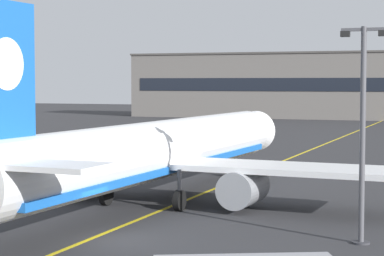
% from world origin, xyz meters
% --- Properties ---
extents(ground_plane, '(400.00, 400.00, 0.00)m').
position_xyz_m(ground_plane, '(0.00, 0.00, 0.00)').
color(ground_plane, '#2D2D30').
extents(taxiway_centreline, '(5.84, 179.92, 0.01)m').
position_xyz_m(taxiway_centreline, '(0.00, 30.00, 0.00)').
color(taxiway_centreline, yellow).
rests_on(taxiway_centreline, ground).
extents(airliner_foreground, '(32.25, 41.52, 11.65)m').
position_xyz_m(airliner_foreground, '(-2.00, 10.68, 3.37)').
color(airliner_foreground, white).
rests_on(airliner_foreground, ground).
extents(apron_lamp_post, '(2.24, 0.90, 10.64)m').
position_xyz_m(apron_lamp_post, '(12.11, 3.24, 5.61)').
color(apron_lamp_post, '#515156').
rests_on(apron_lamp_post, ground).
extents(safety_cone_by_nose_gear, '(0.44, 0.44, 0.55)m').
position_xyz_m(safety_cone_by_nose_gear, '(0.19, 26.29, 0.26)').
color(safety_cone_by_nose_gear, orange).
rests_on(safety_cone_by_nose_gear, ground).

